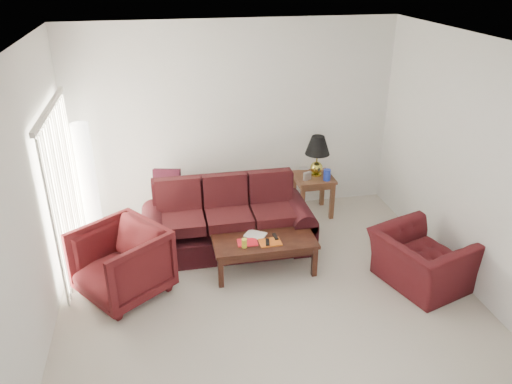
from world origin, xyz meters
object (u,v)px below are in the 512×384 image
armchair_left (121,263)px  coffee_table (264,254)px  armchair_right (420,260)px  sofa (228,218)px  end_table (313,195)px  floor_lamp (88,181)px

armchair_left → coffee_table: armchair_left is taller
coffee_table → armchair_left: bearing=165.6°
coffee_table → armchair_right: bearing=-40.8°
sofa → armchair_left: bearing=-151.0°
armchair_right → coffee_table: armchair_right is taller
armchair_right → coffee_table: 1.99m
armchair_left → armchair_right: size_ratio=0.91×
end_table → coffee_table: bearing=-128.1°
floor_lamp → armchair_left: (0.48, -1.55, -0.44)m
end_table → coffee_table: end_table is taller
sofa → armchair_left: (-1.42, -0.79, -0.04)m
floor_lamp → coffee_table: floor_lamp is taller
floor_lamp → end_table: bearing=0.6°
armchair_left → armchair_right: 3.69m
floor_lamp → coffee_table: bearing=-31.3°
sofa → armchair_left: sofa is taller
sofa → end_table: sofa is taller
sofa → armchair_right: bearing=-30.9°
armchair_left → end_table: bearing=81.9°
end_table → floor_lamp: floor_lamp is taller
sofa → floor_lamp: floor_lamp is taller
sofa → armchair_left: size_ratio=2.43×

